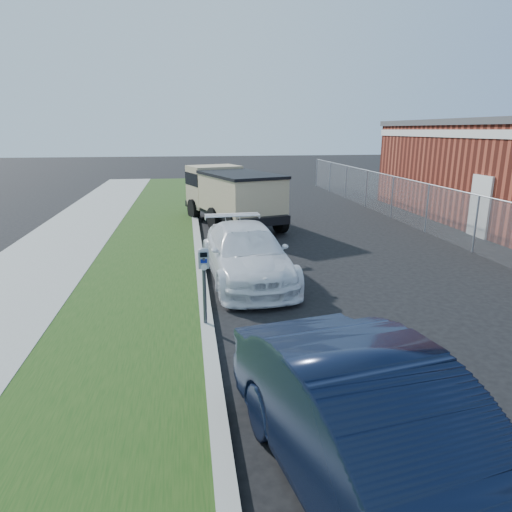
{
  "coord_description": "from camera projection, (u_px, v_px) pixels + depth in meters",
  "views": [
    {
      "loc": [
        -2.88,
        -8.79,
        3.75
      ],
      "look_at": [
        -1.4,
        1.0,
        1.0
      ],
      "focal_mm": 32.0,
      "sensor_mm": 36.0,
      "label": 1
    }
  ],
  "objects": [
    {
      "name": "navy_sedan",
      "position": [
        381.0,
        441.0,
        4.5
      ],
      "size": [
        2.52,
        4.98,
        1.57
      ],
      "primitive_type": "imported",
      "rotation": [
        0.0,
        0.0,
        0.19
      ],
      "color": "black",
      "rests_on": "ground"
    },
    {
      "name": "dump_truck",
      "position": [
        230.0,
        193.0,
        18.38
      ],
      "size": [
        3.79,
        6.11,
        2.25
      ],
      "rotation": [
        0.0,
        0.0,
        0.32
      ],
      "color": "black",
      "rests_on": "ground"
    },
    {
      "name": "white_wagon",
      "position": [
        247.0,
        253.0,
        11.68
      ],
      "size": [
        2.22,
        4.87,
        1.38
      ],
      "primitive_type": "imported",
      "rotation": [
        0.0,
        0.0,
        0.06
      ],
      "color": "white",
      "rests_on": "ground"
    },
    {
      "name": "parking_meter",
      "position": [
        204.0,
        269.0,
        8.53
      ],
      "size": [
        0.21,
        0.15,
        1.5
      ],
      "rotation": [
        0.0,
        0.0,
        0.03
      ],
      "color": "#3F4247",
      "rests_on": "ground"
    },
    {
      "name": "streetside",
      "position": [
        77.0,
        289.0,
        10.88
      ],
      "size": [
        6.12,
        50.0,
        0.15
      ],
      "color": "gray",
      "rests_on": "ground"
    },
    {
      "name": "ground",
      "position": [
        327.0,
        310.0,
        9.79
      ],
      "size": [
        120.0,
        120.0,
        0.0
      ],
      "primitive_type": "plane",
      "color": "black",
      "rests_on": "ground"
    },
    {
      "name": "chainlink_fence",
      "position": [
        428.0,
        199.0,
        16.99
      ],
      "size": [
        0.06,
        30.06,
        30.0
      ],
      "color": "slate",
      "rests_on": "ground"
    }
  ]
}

